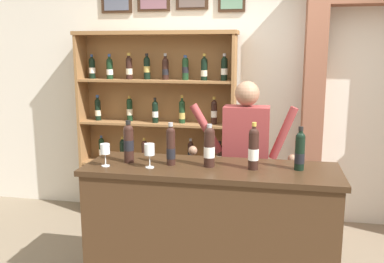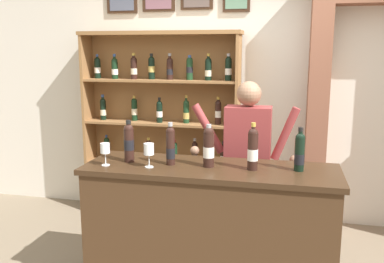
% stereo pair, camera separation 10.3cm
% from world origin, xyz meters
% --- Properties ---
extents(back_wall, '(12.00, 0.19, 3.34)m').
position_xyz_m(back_wall, '(-0.00, 1.71, 1.67)').
color(back_wall, silver).
rests_on(back_wall, ground).
extents(wine_shelf, '(1.76, 0.30, 2.04)m').
position_xyz_m(wine_shelf, '(-0.83, 1.47, 1.06)').
color(wine_shelf, olive).
rests_on(wine_shelf, ground).
extents(archway_doorway, '(1.33, 0.45, 2.60)m').
position_xyz_m(archway_doorway, '(1.38, 1.56, 1.45)').
color(archway_doorway, brown).
rests_on(archway_doorway, ground).
extents(tasting_counter, '(1.86, 0.61, 1.00)m').
position_xyz_m(tasting_counter, '(-0.01, -0.00, 0.50)').
color(tasting_counter, '#422B19').
rests_on(tasting_counter, ground).
extents(shopkeeper, '(0.94, 0.22, 1.59)m').
position_xyz_m(shopkeeper, '(0.20, 0.61, 0.98)').
color(shopkeeper, '#2D3347').
rests_on(shopkeeper, ground).
extents(tasting_bottle_riserva, '(0.08, 0.08, 0.32)m').
position_xyz_m(tasting_bottle_riserva, '(-0.64, -0.00, 1.16)').
color(tasting_bottle_riserva, black).
rests_on(tasting_bottle_riserva, tasting_counter).
extents(tasting_bottle_rosso, '(0.07, 0.07, 0.32)m').
position_xyz_m(tasting_bottle_rosso, '(-0.31, -0.01, 1.15)').
color(tasting_bottle_rosso, black).
rests_on(tasting_bottle_rosso, tasting_counter).
extents(tasting_bottle_super_tuscan, '(0.08, 0.08, 0.32)m').
position_xyz_m(tasting_bottle_super_tuscan, '(-0.02, 0.00, 1.16)').
color(tasting_bottle_super_tuscan, black).
rests_on(tasting_bottle_super_tuscan, tasting_counter).
extents(tasting_bottle_grappa, '(0.07, 0.07, 0.34)m').
position_xyz_m(tasting_bottle_grappa, '(0.30, -0.01, 1.16)').
color(tasting_bottle_grappa, black).
rests_on(tasting_bottle_grappa, tasting_counter).
extents(tasting_bottle_prosecco, '(0.07, 0.07, 0.31)m').
position_xyz_m(tasting_bottle_prosecco, '(0.62, 0.04, 1.14)').
color(tasting_bottle_prosecco, black).
rests_on(tasting_bottle_prosecco, tasting_counter).
extents(wine_glass_right, '(0.07, 0.07, 0.17)m').
position_xyz_m(wine_glass_right, '(-0.77, -0.14, 1.13)').
color(wine_glass_right, silver).
rests_on(wine_glass_right, tasting_counter).
extents(wine_glass_spare, '(0.07, 0.07, 0.18)m').
position_xyz_m(wine_glass_spare, '(-0.44, -0.11, 1.13)').
color(wine_glass_spare, silver).
rests_on(wine_glass_spare, tasting_counter).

